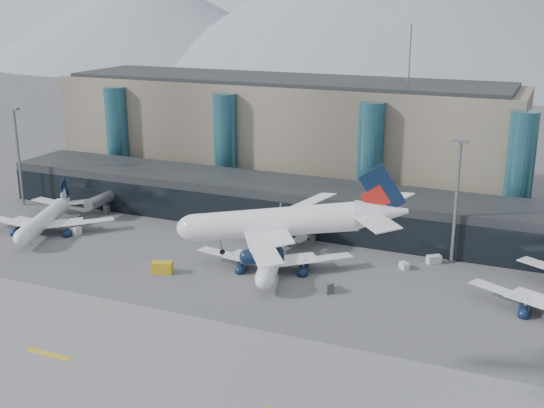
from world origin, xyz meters
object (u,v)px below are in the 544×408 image
(jet_parked_mid, at_px, (274,246))
(veh_a, at_px, (74,230))
(jet_parked_left, at_px, (48,212))
(lightmast_mid, at_px, (457,195))
(veh_h, at_px, (162,267))
(hero_jet, at_px, (296,215))
(lightmast_left, at_px, (18,151))
(veh_d, at_px, (434,259))
(veh_b, at_px, (204,227))
(veh_c, at_px, (324,286))
(veh_g, at_px, (404,266))
(veh_f, at_px, (74,220))

(jet_parked_mid, height_order, veh_a, jet_parked_mid)
(jet_parked_left, xyz_separation_m, veh_a, (7.84, -0.91, -3.05))
(lightmast_mid, bearing_deg, veh_h, -151.11)
(hero_jet, distance_m, veh_h, 56.36)
(jet_parked_left, height_order, veh_h, jet_parked_left)
(lightmast_left, xyz_separation_m, jet_parked_left, (19.51, -12.74, -10.40))
(veh_a, relative_size, veh_d, 1.20)
(lightmast_left, xyz_separation_m, veh_b, (53.40, 0.66, -13.70))
(veh_a, bearing_deg, veh_b, 36.56)
(hero_jet, bearing_deg, veh_c, 95.80)
(hero_jet, relative_size, veh_h, 7.80)
(jet_parked_left, xyz_separation_m, veh_c, (71.23, -8.26, -3.08))
(hero_jet, height_order, veh_c, hero_jet)
(lightmast_left, height_order, veh_d, lightmast_left)
(veh_g, xyz_separation_m, veh_h, (-43.38, -20.99, 0.47))
(jet_parked_mid, bearing_deg, veh_f, 68.29)
(lightmast_mid, relative_size, jet_parked_mid, 0.77)
(veh_c, xyz_separation_m, veh_h, (-32.22, -4.41, 0.17))
(veh_a, bearing_deg, hero_jet, -23.05)
(veh_d, relative_size, veh_g, 1.30)
(jet_parked_mid, xyz_separation_m, veh_h, (-18.61, -12.71, -2.94))
(jet_parked_left, bearing_deg, veh_c, -116.41)
(veh_c, bearing_deg, veh_h, -143.82)
(lightmast_left, height_order, veh_a, lightmast_left)
(jet_parked_left, bearing_deg, veh_g, -104.03)
(lightmast_mid, bearing_deg, veh_d, -148.14)
(jet_parked_mid, distance_m, veh_f, 54.63)
(hero_jet, bearing_deg, veh_d, 75.06)
(veh_a, bearing_deg, veh_d, 18.24)
(jet_parked_left, bearing_deg, veh_h, -127.80)
(hero_jet, bearing_deg, jet_parked_mid, 109.48)
(lightmast_mid, height_order, veh_b, lightmast_mid)
(lightmast_mid, height_order, jet_parked_left, lightmast_mid)
(lightmast_mid, height_order, veh_a, lightmast_mid)
(lightmast_left, xyz_separation_m, lightmast_mid, (110.00, 3.00, 0.00))
(veh_b, relative_size, veh_f, 0.70)
(veh_c, relative_size, veh_h, 0.84)
(veh_d, bearing_deg, veh_a, 151.68)
(lightmast_left, distance_m, veh_b, 55.13)
(veh_d, bearing_deg, veh_c, -164.88)
(veh_g, bearing_deg, veh_c, -74.69)
(lightmast_left, bearing_deg, jet_parked_left, -33.15)
(lightmast_mid, bearing_deg, jet_parked_mid, -154.47)
(lightmast_mid, xyz_separation_m, veh_h, (-51.49, -28.42, -13.30))
(hero_jet, bearing_deg, lightmast_mid, 72.30)
(lightmast_left, height_order, veh_f, lightmast_left)
(veh_a, bearing_deg, jet_parked_left, -178.87)
(lightmast_mid, distance_m, jet_parked_left, 92.44)
(veh_c, height_order, veh_h, veh_h)
(lightmast_mid, xyz_separation_m, veh_d, (-3.22, -2.00, -13.60))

